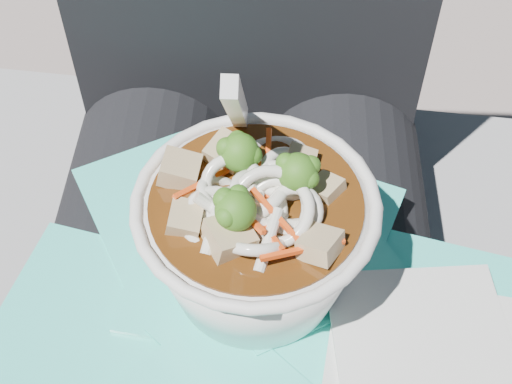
{
  "coord_description": "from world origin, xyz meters",
  "views": [
    {
      "loc": [
        0.03,
        -0.29,
        1.09
      ],
      "look_at": [
        0.02,
        0.0,
        0.72
      ],
      "focal_mm": 50.0,
      "sensor_mm": 36.0,
      "label": 1
    }
  ],
  "objects_px": {
    "stone_ledge": "(247,343)",
    "lap": "(235,338)",
    "plastic_bag": "(244,295)",
    "udon_bowl": "(256,231)",
    "person_body": "(241,235)"
  },
  "relations": [
    {
      "from": "plastic_bag",
      "to": "udon_bowl",
      "type": "xyz_separation_m",
      "value": [
        0.01,
        0.01,
        0.07
      ]
    },
    {
      "from": "stone_ledge",
      "to": "lap",
      "type": "xyz_separation_m",
      "value": [
        0.0,
        -0.15,
        0.3
      ]
    },
    {
      "from": "plastic_bag",
      "to": "stone_ledge",
      "type": "bearing_deg",
      "value": 93.54
    },
    {
      "from": "stone_ledge",
      "to": "person_body",
      "type": "bearing_deg",
      "value": -90.0
    },
    {
      "from": "stone_ledge",
      "to": "person_body",
      "type": "height_order",
      "value": "person_body"
    },
    {
      "from": "stone_ledge",
      "to": "udon_bowl",
      "type": "xyz_separation_m",
      "value": [
        0.02,
        -0.15,
        0.46
      ]
    },
    {
      "from": "person_body",
      "to": "plastic_bag",
      "type": "xyz_separation_m",
      "value": [
        0.01,
        -0.1,
        0.06
      ]
    },
    {
      "from": "person_body",
      "to": "plastic_bag",
      "type": "relative_size",
      "value": 2.32
    },
    {
      "from": "stone_ledge",
      "to": "lap",
      "type": "relative_size",
      "value": 2.08
    },
    {
      "from": "lap",
      "to": "udon_bowl",
      "type": "relative_size",
      "value": 2.35
    },
    {
      "from": "lap",
      "to": "plastic_bag",
      "type": "distance_m",
      "value": 0.09
    },
    {
      "from": "stone_ledge",
      "to": "plastic_bag",
      "type": "height_order",
      "value": "plastic_bag"
    },
    {
      "from": "stone_ledge",
      "to": "plastic_bag",
      "type": "xyz_separation_m",
      "value": [
        0.01,
        -0.16,
        0.39
      ]
    },
    {
      "from": "person_body",
      "to": "plastic_bag",
      "type": "height_order",
      "value": "person_body"
    },
    {
      "from": "stone_ledge",
      "to": "udon_bowl",
      "type": "relative_size",
      "value": 4.89
    }
  ]
}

